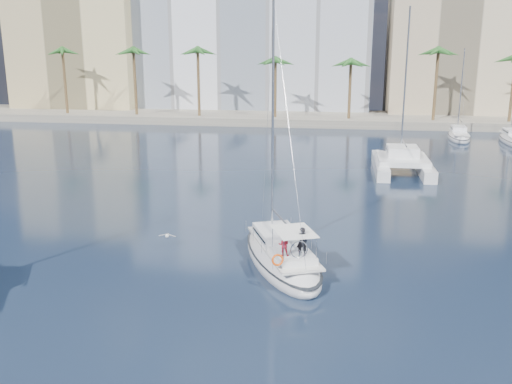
# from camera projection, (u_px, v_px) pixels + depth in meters

# --- Properties ---
(ground) EXTENTS (160.00, 160.00, 0.00)m
(ground) POSITION_uv_depth(u_px,v_px,m) (256.00, 261.00, 33.16)
(ground) COLOR black
(ground) RESTS_ON ground
(quay) EXTENTS (120.00, 14.00, 1.20)m
(quay) POSITION_uv_depth(u_px,v_px,m) (313.00, 118.00, 91.36)
(quay) COLOR gray
(quay) RESTS_ON ground
(building_modern) EXTENTS (42.00, 16.00, 28.00)m
(building_modern) POSITION_uv_depth(u_px,v_px,m) (250.00, 33.00, 101.16)
(building_modern) COLOR white
(building_modern) RESTS_ON ground
(building_tan_left) EXTENTS (22.00, 14.00, 22.00)m
(building_tan_left) POSITION_uv_depth(u_px,v_px,m) (82.00, 50.00, 102.40)
(building_tan_left) COLOR tan
(building_tan_left) RESTS_ON ground
(building_beige) EXTENTS (20.00, 14.00, 20.00)m
(building_beige) POSITION_uv_depth(u_px,v_px,m) (450.00, 57.00, 94.42)
(building_beige) COLOR #BFAC89
(building_beige) RESTS_ON ground
(palm_left) EXTENTS (3.60, 3.60, 12.30)m
(palm_left) POSITION_uv_depth(u_px,v_px,m) (97.00, 56.00, 89.96)
(palm_left) COLOR brown
(palm_left) RESTS_ON ground
(palm_centre) EXTENTS (3.60, 3.60, 12.30)m
(palm_centre) POSITION_uv_depth(u_px,v_px,m) (313.00, 57.00, 85.07)
(palm_centre) COLOR brown
(palm_centre) RESTS_ON ground
(main_sloop) EXTENTS (6.95, 10.82, 15.37)m
(main_sloop) POSITION_uv_depth(u_px,v_px,m) (282.00, 256.00, 32.61)
(main_sloop) COLOR silver
(main_sloop) RESTS_ON ground
(catamaran) EXTENTS (5.35, 10.67, 15.72)m
(catamaran) POSITION_uv_depth(u_px,v_px,m) (402.00, 160.00, 56.06)
(catamaran) COLOR silver
(catamaran) RESTS_ON ground
(seagull) EXTENTS (1.09, 0.47, 0.20)m
(seagull) POSITION_uv_depth(u_px,v_px,m) (167.00, 236.00, 35.26)
(seagull) COLOR silver
(seagull) RESTS_ON ground
(moored_yacht_a) EXTENTS (3.37, 9.52, 11.90)m
(moored_yacht_a) POSITION_uv_depth(u_px,v_px,m) (458.00, 139.00, 75.24)
(moored_yacht_a) COLOR silver
(moored_yacht_a) RESTS_ON ground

